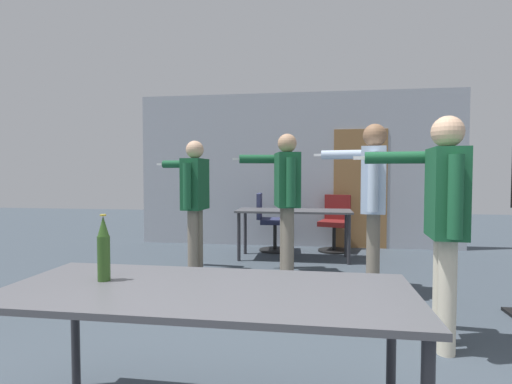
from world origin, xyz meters
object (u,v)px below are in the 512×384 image
object	(u,v)px
person_right_polo	(194,194)
office_chair_mid_tucked	(270,224)
person_center_tall	(444,209)
office_chair_far_left	(335,225)
person_left_plaid	(286,191)
person_near_casual	(372,191)
beer_bottle	(104,250)

from	to	relation	value
person_right_polo	office_chair_mid_tucked	world-z (taller)	person_right_polo
person_center_tall	office_chair_far_left	size ratio (longest dim) A/B	1.83
person_left_plaid	person_near_casual	bearing A→B (deg)	-139.59
person_center_tall	person_right_polo	bearing A→B (deg)	56.65
person_center_tall	office_chair_far_left	distance (m)	3.79
beer_bottle	person_center_tall	bearing A→B (deg)	30.92
office_chair_far_left	beer_bottle	size ratio (longest dim) A/B	2.76
person_near_casual	person_left_plaid	xyz separation A→B (m)	(-0.96, 0.71, -0.03)
person_left_plaid	office_chair_far_left	distance (m)	1.95
person_left_plaid	person_right_polo	xyz separation A→B (m)	(-1.17, -0.10, -0.04)
office_chair_far_left	office_chair_mid_tucked	bearing A→B (deg)	24.19
person_center_tall	beer_bottle	distance (m)	2.30
person_right_polo	person_center_tall	xyz separation A→B (m)	(2.46, -1.90, 0.00)
person_near_casual	office_chair_mid_tucked	world-z (taller)	person_near_casual
person_near_casual	office_chair_mid_tucked	size ratio (longest dim) A/B	1.88
person_left_plaid	office_chair_mid_tucked	distance (m)	1.69
person_right_polo	office_chair_mid_tucked	distance (m)	1.90
person_right_polo	office_chair_mid_tucked	xyz separation A→B (m)	(0.80, 1.63, -0.57)
person_right_polo	beer_bottle	world-z (taller)	person_right_polo
office_chair_far_left	beer_bottle	distance (m)	5.09
person_left_plaid	office_chair_far_left	bearing A→B (deg)	-35.59
office_chair_mid_tucked	office_chair_far_left	bearing A→B (deg)	95.88
person_left_plaid	beer_bottle	world-z (taller)	person_left_plaid
person_left_plaid	office_chair_mid_tucked	world-z (taller)	person_left_plaid
person_right_polo	office_chair_far_left	distance (m)	2.66
person_left_plaid	beer_bottle	size ratio (longest dim) A/B	5.31
person_left_plaid	office_chair_mid_tucked	xyz separation A→B (m)	(-0.37, 1.53, -0.61)
person_right_polo	office_chair_far_left	xyz separation A→B (m)	(1.87, 1.80, -0.60)
person_right_polo	office_chair_far_left	world-z (taller)	person_right_polo
person_near_casual	beer_bottle	world-z (taller)	person_near_casual
person_left_plaid	person_center_tall	size ratio (longest dim) A/B	1.05
person_center_tall	beer_bottle	size ratio (longest dim) A/B	5.04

